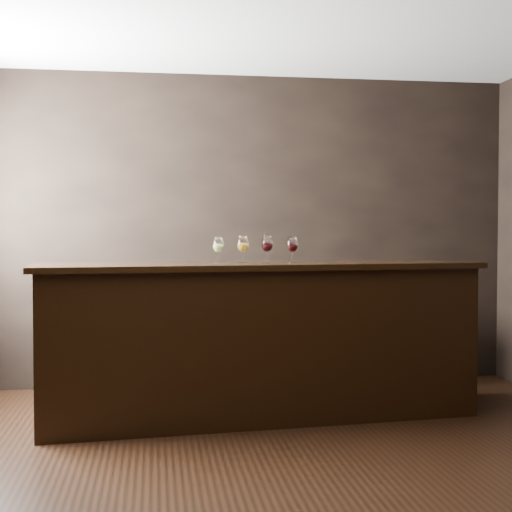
{
  "coord_description": "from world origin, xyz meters",
  "views": [
    {
      "loc": [
        -0.76,
        -4.18,
        1.39
      ],
      "look_at": [
        -0.02,
        1.04,
        1.21
      ],
      "focal_mm": 50.0,
      "sensor_mm": 36.0,
      "label": 1
    }
  ],
  "objects": [
    {
      "name": "glass_red_b",
      "position": [
        0.26,
        1.06,
        1.29
      ],
      "size": [
        0.08,
        0.08,
        0.19
      ],
      "color": "white",
      "rests_on": "bar_top"
    },
    {
      "name": "glass_red_a",
      "position": [
        0.06,
        1.01,
        1.3
      ],
      "size": [
        0.09,
        0.09,
        0.2
      ],
      "color": "white",
      "rests_on": "bar_top"
    },
    {
      "name": "room_shell",
      "position": [
        -0.23,
        0.11,
        1.81
      ],
      "size": [
        5.02,
        4.52,
        2.81
      ],
      "color": "black",
      "rests_on": "ground"
    },
    {
      "name": "glass_amber",
      "position": [
        -0.12,
        1.02,
        1.29
      ],
      "size": [
        0.09,
        0.09,
        0.2
      ],
      "color": "white",
      "rests_on": "bar_top"
    },
    {
      "name": "bar_top",
      "position": [
        0.02,
        1.04,
        1.14
      ],
      "size": [
        3.35,
        1.06,
        0.04
      ],
      "primitive_type": "cube",
      "rotation": [
        0.0,
        0.0,
        0.09
      ],
      "color": "black",
      "rests_on": "bar_counter"
    },
    {
      "name": "ground",
      "position": [
        0.0,
        0.0,
        0.0
      ],
      "size": [
        5.0,
        5.0,
        0.0
      ],
      "primitive_type": "plane",
      "color": "black",
      "rests_on": "ground"
    },
    {
      "name": "bar_counter",
      "position": [
        0.02,
        1.04,
        0.56
      ],
      "size": [
        3.24,
        0.98,
        1.12
      ],
      "primitive_type": "cube",
      "rotation": [
        0.0,
        0.0,
        0.09
      ],
      "color": "black",
      "rests_on": "ground"
    },
    {
      "name": "glass_white",
      "position": [
        -0.29,
        1.06,
        1.29
      ],
      "size": [
        0.08,
        0.08,
        0.19
      ],
      "color": "white",
      "rests_on": "bar_top"
    },
    {
      "name": "back_bar_shelf",
      "position": [
        0.11,
        2.03,
        0.4
      ],
      "size": [
        2.23,
        0.4,
        0.8
      ],
      "primitive_type": "cube",
      "color": "black",
      "rests_on": "ground"
    }
  ]
}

